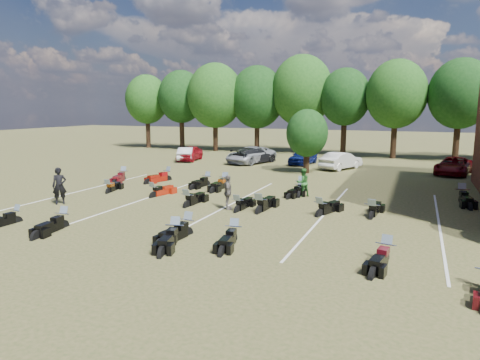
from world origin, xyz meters
The scene contains 34 objects.
ground centered at (0.00, 0.00, 0.00)m, with size 160.00×160.00×0.00m, color brown.
car_0 centered at (-14.23, 18.88, 0.70)m, with size 1.65×4.11×1.40m, color maroon.
car_1 centered at (-14.55, 18.79, 0.65)m, with size 1.37×3.92×1.29m, color #BCBCC1.
car_2 centered at (-8.13, 19.36, 0.75)m, with size 2.48×5.38×1.50m, color #94959C.
car_3 centered at (-7.81, 19.47, 0.70)m, with size 1.96×4.81×1.40m, color black.
car_4 centered at (-3.51, 20.44, 0.72)m, with size 1.70×4.21×1.44m, color #0C1755.
car_5 centered at (0.15, 18.61, 0.71)m, with size 1.50×4.30×1.42m, color beige.
car_6 centered at (8.55, 19.06, 0.66)m, with size 2.20×4.77×1.33m, color #57040A.
person_black centered at (-11.37, -0.16, 0.98)m, with size 0.71×0.47×1.95m, color black.
person_green centered at (-0.04, 6.73, 0.81)m, with size 0.79×0.61×1.62m, color #286525.
person_grey centered at (-2.69, 2.17, 0.87)m, with size 1.02×0.42×1.74m, color #5B544E.
motorcycle_0 centered at (-7.82, -3.55, 0.00)m, with size 0.72×2.25×1.26m, color black, non-canonical shape.
motorcycle_1 centered at (-10.38, -3.72, 0.00)m, with size 0.64×2.00×1.11m, color black, non-canonical shape.
motorcycle_2 centered at (-2.44, -3.33, 0.00)m, with size 0.74×2.33×1.30m, color black, non-canonical shape.
motorcycle_3 centered at (-2.39, -2.50, 0.00)m, with size 0.75×2.36×1.32m, color black, non-canonical shape.
motorcycle_4 centered at (-0.36, -2.49, 0.00)m, with size 0.70×2.18×1.22m, color black, non-canonical shape.
motorcycle_5 centered at (5.16, -2.53, 0.00)m, with size 0.70×2.21×1.23m, color black, non-canonical shape.
motorcycle_7 centered at (-7.82, 3.22, 0.00)m, with size 0.71×2.23×1.24m, color #971D0B, non-canonical shape.
motorcycle_8 centered at (-10.99, 3.19, 0.00)m, with size 0.67×2.11×1.18m, color black, non-canonical shape.
motorcycle_9 centered at (-4.85, 1.84, 0.00)m, with size 0.75×2.34×1.31m, color black, non-canonical shape.
motorcycle_10 centered at (-0.99, 2.08, 0.00)m, with size 0.79×2.49×1.39m, color black, non-canonical shape.
motorcycle_11 centered at (-2.06, 1.90, 0.00)m, with size 0.69×2.17×1.21m, color black, non-canonical shape.
motorcycle_12 centered at (1.86, 2.62, 0.00)m, with size 0.74×2.31×1.29m, color black, non-canonical shape.
motorcycle_13 centered at (4.15, 3.13, 0.00)m, with size 0.74×2.32×1.29m, color black, non-canonical shape.
motorcycle_14 centered at (-13.01, 7.21, 0.00)m, with size 0.77×2.42×1.35m, color #4F0B11, non-canonical shape.
motorcycle_15 centered at (-10.14, 8.38, 0.00)m, with size 0.77×2.42×1.35m, color maroon, non-canonical shape.
motorcycle_16 centered at (-6.71, 7.74, 0.00)m, with size 0.71×2.23×1.25m, color black, non-canonical shape.
motorcycle_17 centered at (-5.31, 7.44, 0.00)m, with size 0.77×2.43×1.36m, color black, non-canonical shape.
motorcycle_18 centered at (-0.32, 7.25, 0.00)m, with size 0.67×2.10×1.17m, color black, non-canonical shape.
motorcycle_19 centered at (-0.47, 8.12, 0.00)m, with size 0.74×2.31×1.29m, color black, non-canonical shape.
motorcycle_20 centered at (8.29, 8.60, 0.00)m, with size 0.80×2.52×1.40m, color black, non-canonical shape.
tree_line centered at (-1.00, 29.00, 6.31)m, with size 56.00×6.00×9.79m.
young_tree_midfield centered at (-2.00, 15.50, 3.09)m, with size 3.20×3.20×4.70m.
parking_lines centered at (-3.00, 3.00, 0.01)m, with size 20.10×14.00×0.01m.
Camera 1 is at (5.91, -16.90, 5.07)m, focal length 32.00 mm.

